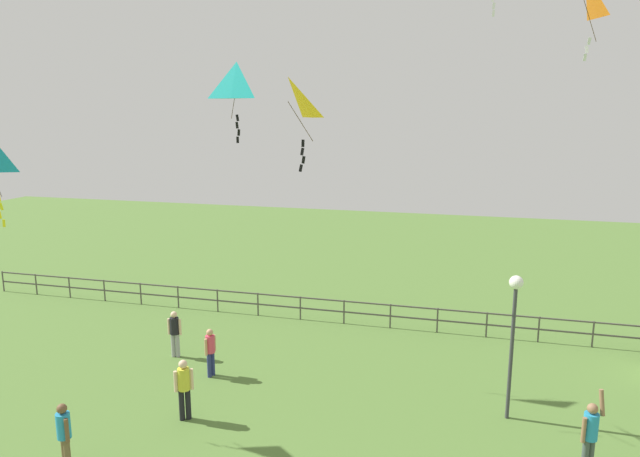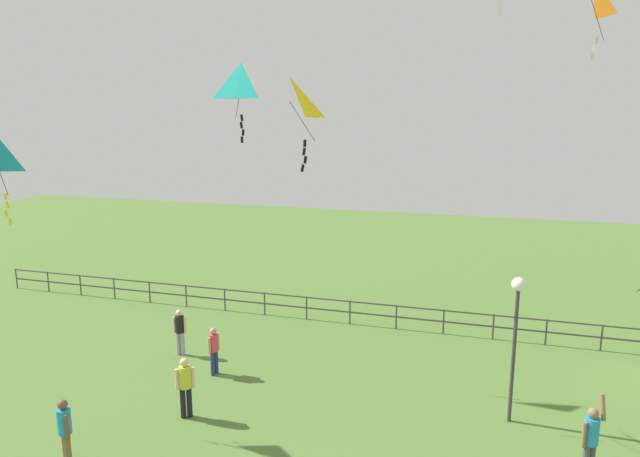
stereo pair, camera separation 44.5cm
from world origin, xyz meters
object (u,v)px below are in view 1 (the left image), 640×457
Objects in this scene: person_4 at (184,386)px; kite_5 at (289,104)px; lamppost at (514,314)px; person_7 at (64,433)px; kite_6 at (237,84)px; person_2 at (175,331)px; person_6 at (210,349)px; kite_1 at (584,0)px; person_5 at (590,433)px.

person_4 is 0.71× the size of kite_5.
lamppost is 8.02m from kite_5.
person_4 is 3.15m from person_7.
kite_6 reaches higher than lamppost.
person_4 reaches higher than person_2.
person_4 is at bearing 61.11° from person_7.
person_7 is at bearing -129.86° from kite_5.
kite_5 is at bearing 38.81° from person_4.
kite_5 is 1.00× the size of kite_6.
kite_6 is (1.60, 6.73, 7.96)m from person_7.
kite_6 reaches higher than person_7.
person_2 is 1.03× the size of person_6.
kite_6 reaches higher than person_4.
person_2 is 8.85m from kite_5.
kite_5 reaches higher than person_7.
kite_1 is (1.48, 3.04, 8.17)m from lamppost.
person_7 is (-1.07, -5.29, 0.07)m from person_6.
kite_5 is at bearing 50.14° from person_7.
person_2 is 0.78× the size of person_5.
kite_5 reaches higher than person_5.
kite_1 reaches higher than kite_6.
person_6 is at bearing 100.16° from person_4.
person_2 is at bearing 173.12° from lamppost.
person_7 is at bearing -152.90° from lamppost.
person_2 is 6.36m from person_7.
kite_6 reaches higher than person_2.
person_5 is 0.86× the size of kite_5.
lamppost is 1.95× the size of person_5.
person_7 reaches higher than person_6.
person_2 is 0.94× the size of person_4.
lamppost reaches higher than person_6.
kite_1 reaches higher than kite_5.
person_2 is 4.21m from person_4.
person_5 is at bearing 14.37° from person_7.
lamppost is at bearing 127.42° from person_5.
kite_1 is at bearing 7.89° from kite_6.
kite_6 reaches higher than person_5.
person_7 is 0.74× the size of kite_1.
person_5 is 0.90× the size of kite_1.
person_4 is (2.24, -3.56, 0.06)m from person_2.
kite_6 reaches higher than person_6.
person_6 is 0.92× the size of person_7.
lamppost is 2.37× the size of person_7.
person_6 is 0.65× the size of kite_5.
person_5 is 10.66m from person_6.
lamppost is 1.76× the size of kite_1.
lamppost is 3.26m from person_5.
kite_1 is (-0.13, 5.14, 10.08)m from person_5.
person_7 is at bearing -165.63° from person_5.
lamppost is 8.86m from person_4.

